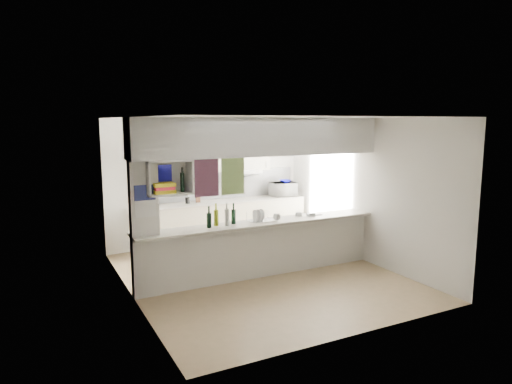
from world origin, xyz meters
TOP-DOWN VIEW (x-y plane):
  - floor at (0.00, 0.00)m, footprint 4.80×4.80m
  - ceiling at (0.00, 0.00)m, footprint 4.80×4.80m
  - wall_back at (0.00, 2.40)m, footprint 4.20×0.00m
  - wall_left at (-2.10, 0.00)m, footprint 0.00×4.80m
  - wall_right at (2.10, 0.00)m, footprint 0.00×4.80m
  - servery_partition at (-0.17, 0.00)m, footprint 4.20×0.50m
  - cubby_shelf at (-1.57, -0.06)m, footprint 0.65×0.35m
  - kitchen_run at (0.16, 2.14)m, footprint 3.60×0.63m
  - microwave at (1.65, 2.09)m, footprint 0.55×0.37m
  - bowl at (1.68, 2.06)m, footprint 0.23×0.23m
  - dish_rack at (0.01, 0.05)m, footprint 0.41×0.31m
  - cup at (0.25, -0.07)m, footprint 0.14×0.14m
  - wine_bottles at (-0.68, 0.03)m, footprint 0.52×0.15m
  - plastic_tubs at (0.89, 0.07)m, footprint 0.48×0.21m
  - utensil_jar at (-0.53, 2.15)m, footprint 0.09×0.09m
  - knife_block at (-0.30, 2.18)m, footprint 0.11×0.10m

SIDE VIEW (x-z plane):
  - floor at x=0.00m, z-range 0.00..0.00m
  - kitchen_run at x=0.16m, z-range -0.29..1.95m
  - plastic_tubs at x=0.89m, z-range 0.92..0.98m
  - utensil_jar at x=-0.53m, z-range 0.92..1.05m
  - cup at x=0.25m, z-range 0.94..1.04m
  - dish_rack at x=0.01m, z-range 0.90..1.11m
  - knife_block at x=-0.30m, z-range 0.92..1.11m
  - wine_bottles at x=-0.68m, z-range 0.87..1.24m
  - microwave at x=1.65m, z-range 0.92..1.22m
  - bowl at x=1.68m, z-range 1.22..1.28m
  - wall_back at x=0.00m, z-range -0.80..3.40m
  - wall_left at x=-2.10m, z-range -1.10..3.70m
  - wall_right at x=2.10m, z-range -1.10..3.70m
  - servery_partition at x=-0.17m, z-range 0.36..2.96m
  - cubby_shelf at x=-1.57m, z-range 1.46..1.96m
  - ceiling at x=0.00m, z-range 2.60..2.60m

